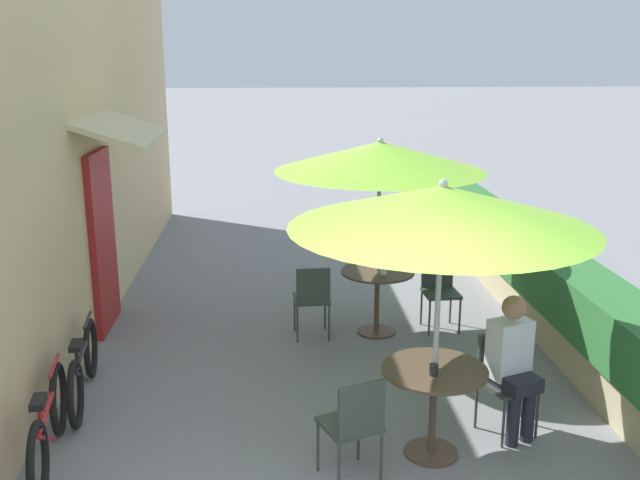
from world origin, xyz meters
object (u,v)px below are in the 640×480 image
object	(u,v)px
cafe_chair_near_right	(354,421)
coffee_cup_near	(434,370)
patio_table_mid	(377,286)
coffee_cup_mid	(384,271)
patio_umbrella_mid	(380,157)
bicycle_leaning	(49,427)
cafe_chair_near_left	(503,374)
cafe_chair_mid_left	(439,286)
patio_umbrella_near	(442,207)
bicycle_second	(83,368)
patio_table_near	(434,390)
seated_patron_near_left	(513,361)
cafe_chair_mid_right	(312,295)

from	to	relation	value
cafe_chair_near_right	coffee_cup_near	distance (m)	0.74
patio_table_mid	coffee_cup_mid	bearing A→B (deg)	-70.76
patio_umbrella_mid	bicycle_leaning	distance (m)	4.29
cafe_chair_near_left	coffee_cup_near	xyz separation A→B (m)	(-0.72, -0.47, 0.29)
patio_umbrella_mid	cafe_chair_mid_left	bearing A→B (deg)	8.95
cafe_chair_near_right	patio_umbrella_mid	bearing A→B (deg)	56.70
patio_umbrella_near	bicycle_second	world-z (taller)	patio_umbrella_near
cafe_chair_near_left	patio_umbrella_mid	world-z (taller)	patio_umbrella_mid
patio_umbrella_near	patio_table_near	bearing A→B (deg)	180.00
coffee_cup_near	patio_table_mid	world-z (taller)	coffee_cup_near
cafe_chair_mid_left	patio_table_mid	bearing A→B (deg)	5.72
cafe_chair_mid_left	patio_umbrella_mid	bearing A→B (deg)	5.72
cafe_chair_near_right	bicycle_second	distance (m)	2.82
bicycle_leaning	cafe_chair_near_right	bearing A→B (deg)	-17.52
coffee_cup_near	bicycle_leaning	distance (m)	3.06
cafe_chair_near_right	patio_umbrella_mid	world-z (taller)	patio_umbrella_mid
patio_table_mid	patio_umbrella_mid	world-z (taller)	patio_umbrella_mid
patio_table_mid	patio_umbrella_mid	xyz separation A→B (m)	(0.00, 0.00, 1.50)
seated_patron_near_left	bicycle_leaning	distance (m)	3.80
seated_patron_near_left	cafe_chair_mid_right	xyz separation A→B (m)	(-1.56, 2.23, -0.17)
seated_patron_near_left	cafe_chair_mid_left	xyz separation A→B (m)	(-0.04, 2.47, -0.17)
coffee_cup_mid	bicycle_second	world-z (taller)	coffee_cup_mid
patio_umbrella_mid	bicycle_leaning	size ratio (longest dim) A/B	1.43
cafe_chair_near_left	patio_umbrella_near	bearing A→B (deg)	5.72
patio_umbrella_near	coffee_cup_near	bearing A→B (deg)	-107.47
coffee_cup_near	bicycle_second	world-z (taller)	coffee_cup_near
patio_umbrella_near	coffee_cup_near	size ratio (longest dim) A/B	25.90
seated_patron_near_left	coffee_cup_mid	xyz separation A→B (m)	(-0.75, 2.21, 0.11)
patio_umbrella_mid	patio_umbrella_near	bearing A→B (deg)	-88.28
cafe_chair_near_left	bicycle_leaning	xyz separation A→B (m)	(-3.73, -0.30, -0.19)
patio_umbrella_near	cafe_chair_mid_left	world-z (taller)	patio_umbrella_near
coffee_cup_mid	coffee_cup_near	bearing A→B (deg)	-90.18
coffee_cup_near	patio_umbrella_near	bearing A→B (deg)	72.53
cafe_chair_near_left	patio_table_near	bearing A→B (deg)	5.72
cafe_chair_mid_right	coffee_cup_mid	size ratio (longest dim) A/B	9.67
patio_table_near	cafe_chair_mid_right	distance (m)	2.62
patio_umbrella_mid	patio_table_mid	bearing A→B (deg)	180.00
patio_umbrella_mid	coffee_cup_mid	bearing A→B (deg)	-70.76
cafe_chair_near_left	seated_patron_near_left	xyz separation A→B (m)	(0.04, -0.10, 0.17)
cafe_chair_near_right	seated_patron_near_left	bearing A→B (deg)	1.54
bicycle_second	cafe_chair_mid_right	bearing A→B (deg)	24.59
cafe_chair_near_left	cafe_chair_near_right	xyz separation A→B (m)	(-1.36, -0.71, 0.00)
patio_table_near	patio_table_mid	bearing A→B (deg)	91.72
cafe_chair_mid_right	coffee_cup_near	bearing A→B (deg)	-76.11
patio_umbrella_mid	cafe_chair_mid_right	xyz separation A→B (m)	(-0.76, -0.12, -1.55)
patio_table_near	patio_umbrella_near	distance (m)	1.50
seated_patron_near_left	patio_table_mid	world-z (taller)	seated_patron_near_left
coffee_cup_mid	cafe_chair_near_right	bearing A→B (deg)	-103.06
cafe_chair_mid_left	bicycle_second	distance (m)	4.06
coffee_cup_near	bicycle_second	bearing A→B (deg)	157.32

